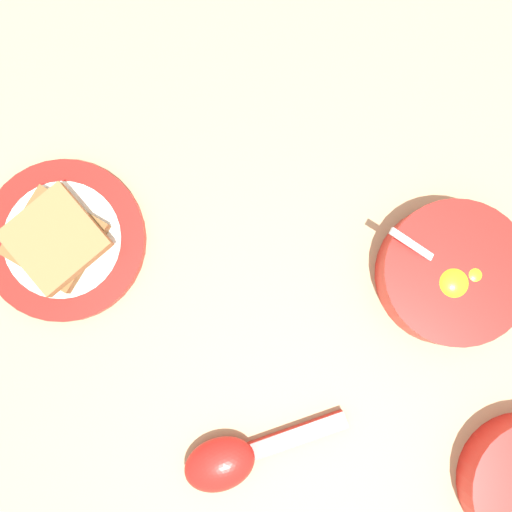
{
  "coord_description": "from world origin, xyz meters",
  "views": [
    {
      "loc": [
        0.0,
        -0.09,
        0.63
      ],
      "look_at": [
        -0.01,
        -0.15,
        0.02
      ],
      "focal_mm": 42.0,
      "sensor_mm": 36.0,
      "label": 1
    }
  ],
  "objects_px": {
    "egg_bowl": "(453,273)",
    "toast_sandwich": "(57,239)",
    "soup_spoon": "(235,459)",
    "toast_plate": "(66,240)"
  },
  "relations": [
    {
      "from": "toast_sandwich",
      "to": "soup_spoon",
      "type": "bearing_deg",
      "value": 115.45
    },
    {
      "from": "egg_bowl",
      "to": "toast_sandwich",
      "type": "height_order",
      "value": "egg_bowl"
    },
    {
      "from": "toast_plate",
      "to": "toast_sandwich",
      "type": "xyz_separation_m",
      "value": [
        0.0,
        0.0,
        0.02
      ]
    },
    {
      "from": "toast_sandwich",
      "to": "soup_spoon",
      "type": "relative_size",
      "value": 0.68
    },
    {
      "from": "egg_bowl",
      "to": "toast_plate",
      "type": "xyz_separation_m",
      "value": [
        0.38,
        -0.13,
        -0.02
      ]
    },
    {
      "from": "egg_bowl",
      "to": "soup_spoon",
      "type": "height_order",
      "value": "egg_bowl"
    },
    {
      "from": "toast_plate",
      "to": "soup_spoon",
      "type": "height_order",
      "value": "soup_spoon"
    },
    {
      "from": "toast_plate",
      "to": "soup_spoon",
      "type": "bearing_deg",
      "value": 115.03
    },
    {
      "from": "soup_spoon",
      "to": "toast_sandwich",
      "type": "bearing_deg",
      "value": -64.55
    },
    {
      "from": "egg_bowl",
      "to": "toast_plate",
      "type": "bearing_deg",
      "value": -18.93
    }
  ]
}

